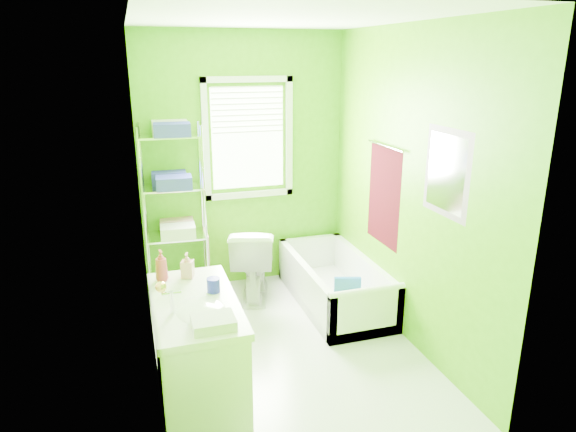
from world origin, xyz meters
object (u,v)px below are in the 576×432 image
object	(u,v)px
toilet	(253,261)
vanity	(198,351)
bathtub	(335,290)
wire_shelf_unit	(176,193)

from	to	relation	value
toilet	vanity	xyz separation A→B (m)	(-0.77, -1.57, 0.05)
bathtub	vanity	xyz separation A→B (m)	(-1.49, -1.14, 0.28)
toilet	vanity	world-z (taller)	vanity
toilet	vanity	bearing A→B (deg)	81.23
toilet	vanity	distance (m)	1.75
toilet	wire_shelf_unit	bearing A→B (deg)	-0.16
bathtub	wire_shelf_unit	distance (m)	1.82
toilet	wire_shelf_unit	size ratio (longest dim) A/B	0.43
wire_shelf_unit	bathtub	bearing A→B (deg)	-24.50
wire_shelf_unit	vanity	bearing A→B (deg)	-92.32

